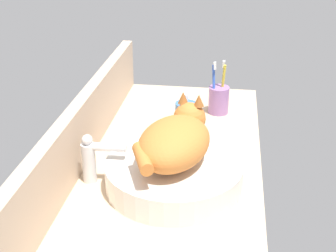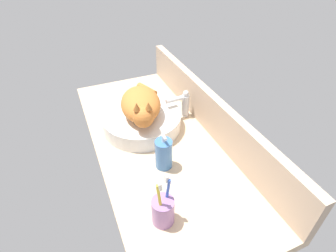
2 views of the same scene
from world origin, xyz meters
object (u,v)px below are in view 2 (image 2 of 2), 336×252
at_px(sink_basin, 142,121).
at_px(toothbrush_cup, 163,210).
at_px(cat, 141,105).
at_px(soap_dispenser, 164,154).
at_px(faucet, 183,103).

relative_size(sink_basin, toothbrush_cup, 1.89).
relative_size(cat, soap_dispenser, 2.02).
height_order(soap_dispenser, toothbrush_cup, toothbrush_cup).
height_order(sink_basin, soap_dispenser, soap_dispenser).
distance_m(sink_basin, toothbrush_cup, 0.49).
distance_m(cat, toothbrush_cup, 0.48).
bearing_deg(toothbrush_cup, cat, 169.02).
bearing_deg(faucet, cat, -84.44).
bearing_deg(toothbrush_cup, soap_dispenser, 157.20).
height_order(cat, toothbrush_cup, cat).
distance_m(faucet, toothbrush_cup, 0.58).
height_order(sink_basin, faucet, faucet).
xyz_separation_m(sink_basin, cat, (0.01, -0.00, 0.09)).
bearing_deg(sink_basin, faucet, 91.95).
bearing_deg(sink_basin, cat, -9.64).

